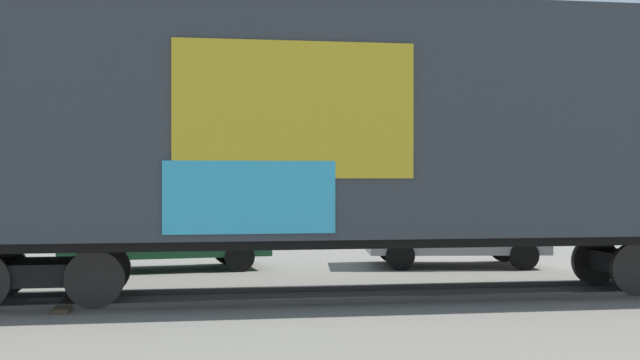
% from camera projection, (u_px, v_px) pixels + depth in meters
% --- Properties ---
extents(ground_plane, '(260.00, 260.00, 0.00)m').
position_uv_depth(ground_plane, '(338.00, 296.00, 14.18)').
color(ground_plane, slate).
extents(track, '(60.00, 5.04, 0.08)m').
position_uv_depth(track, '(327.00, 294.00, 14.12)').
color(track, '#4C4742').
rests_on(track, ground_plane).
extents(freight_car, '(16.93, 3.94, 5.12)m').
position_uv_depth(freight_car, '(370.00, 128.00, 14.23)').
color(freight_car, '#33383D').
rests_on(freight_car, ground_plane).
extents(flagpole, '(1.59, 0.48, 7.96)m').
position_uv_depth(flagpole, '(183.00, 76.00, 25.42)').
color(flagpole, silver).
rests_on(flagpole, ground_plane).
extents(hillside, '(153.70, 35.67, 13.03)m').
position_uv_depth(hillside, '(249.00, 155.00, 84.62)').
color(hillside, slate).
rests_on(hillside, ground_plane).
extents(parked_car_green, '(4.75, 2.46, 1.51)m').
position_uv_depth(parked_car_green, '(161.00, 235.00, 18.18)').
color(parked_car_green, '#1E5933').
rests_on(parked_car_green, ground_plane).
extents(parked_car_silver, '(4.18, 2.28, 1.64)m').
position_uv_depth(parked_car_silver, '(453.00, 231.00, 19.02)').
color(parked_car_silver, '#B7BABF').
rests_on(parked_car_silver, ground_plane).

